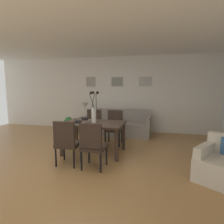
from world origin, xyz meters
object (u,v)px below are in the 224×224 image
table_lamp (85,107)px  centerpiece_vase (94,111)px  framed_picture_left (91,82)px  dining_chair_near_left (67,141)px  potted_plant (68,126)px  dining_chair_far_left (93,144)px  bowl_near_left (78,122)px  dining_table (94,126)px  dining_chair_near_right (93,124)px  side_table (85,125)px  framed_picture_right (145,82)px  framed_picture_center (117,82)px  bowl_near_right (85,119)px  dining_chair_far_right (114,125)px  sofa (118,126)px

table_lamp → centerpiece_vase: bearing=-62.2°
centerpiece_vase → framed_picture_left: 2.74m
dining_chair_near_left → potted_plant: dining_chair_near_left is taller
dining_chair_far_left → bowl_near_left: dining_chair_far_left is taller
dining_table → centerpiece_vase: (0.00, 0.00, 0.37)m
dining_table → table_lamp: (-0.96, 1.83, 0.24)m
potted_plant → table_lamp: bearing=73.0°
dining_chair_near_right → side_table: dining_chair_near_right is taller
centerpiece_vase → framed_picture_right: 2.74m
dining_chair_near_right → framed_picture_center: framed_picture_center is taller
dining_chair_far_left → bowl_near_right: size_ratio=5.41×
dining_chair_near_left → dining_chair_far_right: size_ratio=1.00×
dining_table → framed_picture_right: (0.98, 2.46, 1.08)m
dining_table → table_lamp: table_lamp is taller
dining_chair_near_right → framed_picture_center: (0.33, 1.61, 1.22)m
dining_chair_far_left → sofa: size_ratio=0.44×
dining_chair_far_right → potted_plant: 1.52m
dining_chair_near_left → dining_table: bearing=71.4°
potted_plant → dining_table: bearing=-40.3°
centerpiece_vase → framed_picture_center: bearing=90.0°
dining_chair_near_right → framed_picture_center: size_ratio=2.16×
dining_chair_far_left → framed_picture_center: 3.57m
side_table → framed_picture_center: (0.96, 0.63, 1.47)m
centerpiece_vase → side_table: size_ratio=1.41×
dining_table → framed_picture_right: size_ratio=3.31×
bowl_near_right → framed_picture_right: bearing=60.2°
dining_chair_far_left → table_lamp: table_lamp is taller
dining_chair_near_right → potted_plant: (-0.88, 0.18, -0.14)m
framed_picture_left → framed_picture_right: size_ratio=0.85×
sofa → framed_picture_right: 1.76m
bowl_near_left → sofa: 2.20m
framed_picture_right → potted_plant: size_ratio=0.63×
dining_table → framed_picture_center: 2.68m
dining_chair_far_right → side_table: 1.62m
dining_chair_near_left → framed_picture_center: 3.52m
dining_table → table_lamp: 2.08m
table_lamp → framed_picture_right: (1.94, 0.63, 0.84)m
table_lamp → side_table: bearing=0.0°
dining_chair_far_right → centerpiece_vase: centerpiece_vase is taller
dining_chair_near_right → potted_plant: bearing=168.7°
dining_chair_near_left → table_lamp: (-0.68, 2.66, 0.38)m
dining_chair_near_left → centerpiece_vase: (0.28, 0.84, 0.51)m
framed_picture_right → dining_chair_near_right: bearing=-129.1°
dining_chair_far_left → framed_picture_left: 3.78m
bowl_near_left → framed_picture_center: bearing=83.3°
table_lamp → dining_table: bearing=-62.3°
dining_chair_far_left → potted_plant: (-1.50, 1.91, -0.14)m
dining_chair_near_left → bowl_near_left: size_ratio=5.41×
dining_chair_far_right → framed_picture_left: size_ratio=2.55×
sofa → dining_table: bearing=-95.0°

